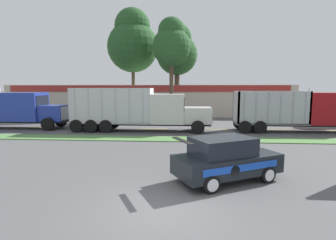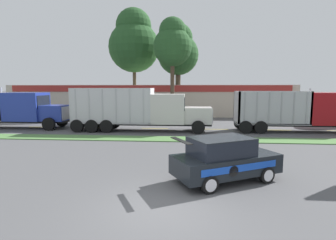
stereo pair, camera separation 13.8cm
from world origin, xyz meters
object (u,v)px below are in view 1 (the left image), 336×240
at_px(dump_truck_mid, 315,112).
at_px(rally_car, 226,159).
at_px(dump_truck_trail, 13,110).
at_px(dump_truck_lead, 152,112).

distance_m(dump_truck_mid, rally_car, 15.32).
bearing_deg(dump_truck_trail, rally_car, -35.71).
bearing_deg(dump_truck_mid, dump_truck_trail, 179.61).
height_order(dump_truck_mid, dump_truck_trail, dump_truck_trail).
xyz_separation_m(dump_truck_mid, dump_truck_trail, (-26.46, 0.18, -0.01)).
bearing_deg(dump_truck_lead, dump_truck_trail, 177.09).
height_order(dump_truck_lead, dump_truck_mid, dump_truck_lead).
height_order(dump_truck_trail, rally_car, dump_truck_trail).
distance_m(dump_truck_lead, dump_truck_mid, 13.60).
xyz_separation_m(dump_truck_trail, rally_car, (17.37, -12.48, -0.78)).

